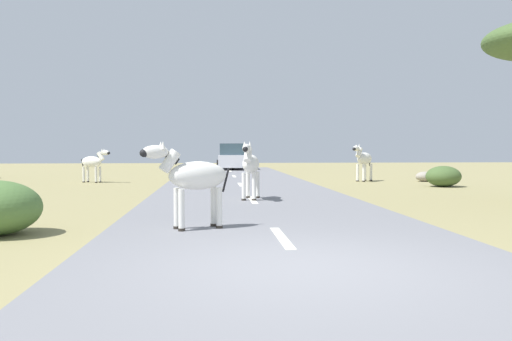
# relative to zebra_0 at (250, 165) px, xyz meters

# --- Properties ---
(ground_plane) EXTENTS (90.00, 90.00, 0.00)m
(ground_plane) POSITION_rel_zebra_0_xyz_m (0.04, -8.14, -1.02)
(ground_plane) COLOR #8E8456
(road) EXTENTS (6.00, 64.00, 0.05)m
(road) POSITION_rel_zebra_0_xyz_m (0.05, -8.14, -0.99)
(road) COLOR slate
(road) RESTS_ON ground_plane
(lane_markings) EXTENTS (0.16, 56.00, 0.01)m
(lane_markings) POSITION_rel_zebra_0_xyz_m (0.05, -9.14, -0.97)
(lane_markings) COLOR silver
(lane_markings) RESTS_ON road
(zebra_0) EXTENTS (0.68, 1.70, 1.62)m
(zebra_0) POSITION_rel_zebra_0_xyz_m (0.00, 0.00, 0.00)
(zebra_0) COLOR silver
(zebra_0) RESTS_ON road
(zebra_1) EXTENTS (1.44, 0.94, 1.47)m
(zebra_1) POSITION_rel_zebra_0_xyz_m (-6.18, 8.36, -0.14)
(zebra_1) COLOR silver
(zebra_1) RESTS_ON ground_plane
(zebra_2) EXTENTS (1.36, 1.46, 1.67)m
(zebra_2) POSITION_rel_zebra_0_xyz_m (5.67, 8.12, -0.02)
(zebra_2) COLOR silver
(zebra_2) RESTS_ON ground_plane
(zebra_3) EXTENTS (1.57, 0.85, 1.56)m
(zebra_3) POSITION_rel_zebra_0_xyz_m (-1.40, -5.11, -0.04)
(zebra_3) COLOR silver
(zebra_3) RESTS_ON road
(car_0) EXTENTS (2.17, 4.42, 1.74)m
(car_0) POSITION_rel_zebra_0_xyz_m (0.31, 20.45, -0.17)
(car_0) COLOR silver
(car_0) RESTS_ON road
(bush_2) EXTENTS (1.34, 1.21, 0.81)m
(bush_2) POSITION_rel_zebra_0_xyz_m (7.81, 4.75, -0.62)
(bush_2) COLOR #425B2D
(bush_2) RESTS_ON ground_plane
(rock_2) EXTENTS (0.80, 0.62, 0.44)m
(rock_2) POSITION_rel_zebra_0_xyz_m (8.36, 7.78, -0.80)
(rock_2) COLOR gray
(rock_2) RESTS_ON ground_plane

